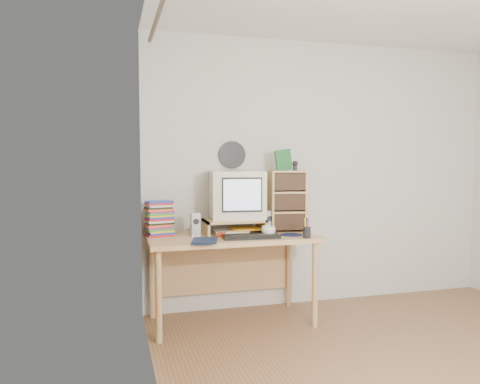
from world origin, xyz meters
TOP-DOWN VIEW (x-y plane):
  - floor at (0.00, 0.00)m, footprint 3.50×3.50m
  - back_wall at (0.00, 1.75)m, footprint 3.50×0.00m
  - left_wall at (-1.75, 0.00)m, footprint 0.00×3.50m
  - curtain at (-1.71, 0.48)m, footprint 0.00×2.20m
  - wall_disc at (-0.93, 1.73)m, footprint 0.25×0.02m
  - desk at (-1.03, 1.44)m, footprint 1.40×0.70m
  - monitor_riser at (-0.98, 1.48)m, footprint 0.52×0.30m
  - crt_monitor at (-0.94, 1.53)m, footprint 0.49×0.49m
  - speaker_left at (-1.33, 1.43)m, footprint 0.07×0.07m
  - speaker_right at (-0.68, 1.44)m, footprint 0.08×0.08m
  - keyboard at (-0.91, 1.18)m, footprint 0.47×0.19m
  - dvd_stack at (-1.62, 1.51)m, footprint 0.23×0.18m
  - cd_rack at (-0.49, 1.46)m, footprint 0.34×0.21m
  - mug at (-0.75, 1.22)m, footprint 0.12×0.12m
  - diary at (-1.40, 1.13)m, footprint 0.27×0.23m
  - mousepad at (-0.54, 1.25)m, footprint 0.22×0.22m
  - pen_cup at (-0.47, 1.07)m, footprint 0.07×0.07m
  - papers at (-0.96, 1.51)m, footprint 0.30×0.22m
  - red_box at (-1.13, 1.32)m, footprint 0.08×0.07m
  - game_box at (-0.53, 1.47)m, footprint 0.14×0.04m
  - webcam at (-0.43, 1.45)m, footprint 0.05×0.05m

SIDE VIEW (x-z plane):
  - floor at x=0.00m, z-range 0.00..0.00m
  - desk at x=-1.03m, z-range 0.24..0.99m
  - mousepad at x=-0.54m, z-range 0.75..0.75m
  - keyboard at x=-0.91m, z-range 0.75..0.78m
  - red_box at x=-1.13m, z-range 0.75..0.79m
  - papers at x=-0.96m, z-range 0.75..0.79m
  - diary at x=-1.40m, z-range 0.75..0.80m
  - mug at x=-0.75m, z-range 0.75..0.84m
  - pen_cup at x=-0.47m, z-range 0.75..0.88m
  - monitor_riser at x=-0.98m, z-range 0.78..0.90m
  - speaker_left at x=-1.33m, z-range 0.75..0.94m
  - speaker_right at x=-0.68m, z-range 0.75..0.94m
  - dvd_stack at x=-1.62m, z-range 0.75..1.04m
  - cd_rack at x=-0.49m, z-range 0.75..1.29m
  - crt_monitor at x=-0.94m, z-range 0.87..1.29m
  - curtain at x=-1.71m, z-range 0.05..2.25m
  - back_wall at x=0.00m, z-range -0.50..3.00m
  - left_wall at x=-1.75m, z-range -0.50..3.00m
  - webcam at x=-0.43m, z-range 1.29..1.38m
  - game_box at x=-0.53m, z-range 1.29..1.47m
  - wall_disc at x=-0.93m, z-range 1.30..1.55m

